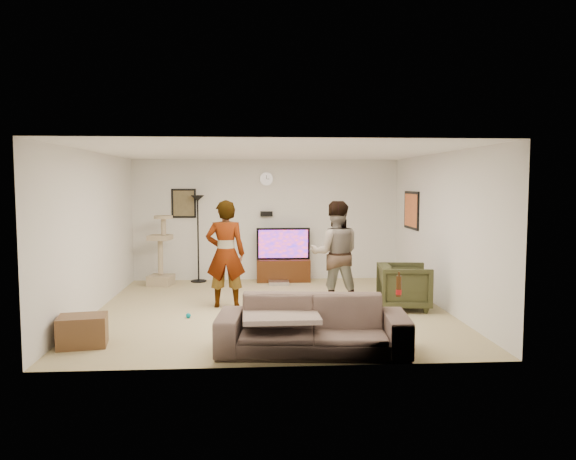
{
  "coord_description": "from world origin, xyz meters",
  "views": [
    {
      "loc": [
        -0.29,
        -8.59,
        2.01
      ],
      "look_at": [
        0.28,
        0.2,
        1.26
      ],
      "focal_mm": 34.01,
      "sensor_mm": 36.0,
      "label": 1
    }
  ],
  "objects": [
    {
      "name": "tv_screen",
      "position": [
        0.34,
        2.46,
        0.78
      ],
      "size": [
        1.0,
        0.01,
        0.57
      ],
      "primitive_type": "cube",
      "color": "red",
      "rests_on": "tv"
    },
    {
      "name": "wall_left",
      "position": [
        -2.75,
        0.0,
        1.25
      ],
      "size": [
        0.04,
        5.5,
        2.5
      ],
      "primitive_type": "cube",
      "color": "white",
      "rests_on": "floor"
    },
    {
      "name": "tv",
      "position": [
        0.34,
        2.5,
        0.78
      ],
      "size": [
        1.09,
        0.08,
        0.65
      ],
      "primitive_type": "cube",
      "color": "black",
      "rests_on": "tv_stand"
    },
    {
      "name": "armchair",
      "position": [
        2.13,
        -0.11,
        0.36
      ],
      "size": [
        0.88,
        0.86,
        0.73
      ],
      "primitive_type": "imported",
      "rotation": [
        0.0,
        0.0,
        1.46
      ],
      "color": "#31341D",
      "rests_on": "floor"
    },
    {
      "name": "tv_stand",
      "position": [
        0.34,
        2.5,
        0.23
      ],
      "size": [
        1.09,
        0.45,
        0.45
      ],
      "primitive_type": "cube",
      "color": "#391C0B",
      "rests_on": "floor"
    },
    {
      "name": "side_table",
      "position": [
        -2.4,
        -1.83,
        0.19
      ],
      "size": [
        0.64,
        0.52,
        0.38
      ],
      "primitive_type": "cube",
      "rotation": [
        0.0,
        0.0,
        0.17
      ],
      "color": "brown",
      "rests_on": "floor"
    },
    {
      "name": "beer_bottle",
      "position": [
        1.45,
        -2.25,
        0.78
      ],
      "size": [
        0.06,
        0.06,
        0.25
      ],
      "primitive_type": "cylinder",
      "color": "#3F2109",
      "rests_on": "sofa"
    },
    {
      "name": "sofa",
      "position": [
        0.41,
        -2.25,
        0.33
      ],
      "size": [
        2.33,
        1.09,
        0.66
      ],
      "primitive_type": "imported",
      "rotation": [
        0.0,
        0.0,
        -0.09
      ],
      "color": "brown",
      "rests_on": "floor"
    },
    {
      "name": "toy_ball",
      "position": [
        -1.26,
        -0.49,
        0.04
      ],
      "size": [
        0.07,
        0.07,
        0.07
      ],
      "primitive_type": "sphere",
      "color": "#007D93",
      "rests_on": "floor"
    },
    {
      "name": "wall_front",
      "position": [
        0.0,
        -2.75,
        1.25
      ],
      "size": [
        5.5,
        0.04,
        2.5
      ],
      "primitive_type": "cube",
      "color": "white",
      "rests_on": "floor"
    },
    {
      "name": "ceiling",
      "position": [
        0.0,
        0.0,
        2.51
      ],
      "size": [
        5.5,
        5.5,
        0.02
      ],
      "primitive_type": "cube",
      "color": "white",
      "rests_on": "wall_back"
    },
    {
      "name": "picture_back",
      "position": [
        -1.7,
        2.73,
        1.6
      ],
      "size": [
        0.42,
        0.03,
        0.52
      ],
      "primitive_type": "cube",
      "color": "brown",
      "rests_on": "wall_back"
    },
    {
      "name": "console_box",
      "position": [
        0.23,
        2.11,
        0.04
      ],
      "size": [
        0.4,
        0.3,
        0.07
      ],
      "primitive_type": "cube",
      "color": "#B5B6BF",
      "rests_on": "floor"
    },
    {
      "name": "person_left",
      "position": [
        -0.73,
        0.22,
        0.87
      ],
      "size": [
        0.64,
        0.42,
        1.75
      ],
      "primitive_type": "imported",
      "rotation": [
        0.0,
        0.0,
        3.15
      ],
      "color": "#BDBDBD",
      "rests_on": "floor"
    },
    {
      "name": "wall_right",
      "position": [
        2.75,
        0.0,
        1.25
      ],
      "size": [
        0.04,
        5.5,
        2.5
      ],
      "primitive_type": "cube",
      "color": "white",
      "rests_on": "floor"
    },
    {
      "name": "picture_right",
      "position": [
        2.73,
        1.6,
        1.5
      ],
      "size": [
        0.03,
        0.78,
        0.62
      ],
      "primitive_type": "cube",
      "color": "#D26938",
      "rests_on": "wall_right"
    },
    {
      "name": "wall_back",
      "position": [
        0.0,
        2.75,
        1.25
      ],
      "size": [
        5.5,
        0.04,
        2.5
      ],
      "primitive_type": "cube",
      "color": "white",
      "rests_on": "floor"
    },
    {
      "name": "cat_tree",
      "position": [
        -2.11,
        2.22,
        0.7
      ],
      "size": [
        0.52,
        0.52,
        1.4
      ],
      "primitive_type": "cube",
      "rotation": [
        0.0,
        0.0,
        -0.2
      ],
      "color": "tan",
      "rests_on": "floor"
    },
    {
      "name": "throw_blanket",
      "position": [
        0.04,
        -2.25,
        0.44
      ],
      "size": [
        0.91,
        0.71,
        0.06
      ],
      "primitive_type": "cube",
      "rotation": [
        0.0,
        0.0,
        0.01
      ],
      "color": "#A68F84",
      "rests_on": "sofa"
    },
    {
      "name": "wall_speaker",
      "position": [
        0.0,
        2.69,
        1.38
      ],
      "size": [
        0.25,
        0.1,
        0.1
      ],
      "primitive_type": "cube",
      "color": "black",
      "rests_on": "wall_back"
    },
    {
      "name": "floor_lamp",
      "position": [
        -1.4,
        2.55,
        0.88
      ],
      "size": [
        0.32,
        0.32,
        1.76
      ],
      "primitive_type": "cylinder",
      "color": "black",
      "rests_on": "floor"
    },
    {
      "name": "person_right",
      "position": [
        1.06,
        0.19,
        0.86
      ],
      "size": [
        0.88,
        0.71,
        1.73
      ],
      "primitive_type": "imported",
      "rotation": [
        0.0,
        0.0,
        3.08
      ],
      "color": "#34629B",
      "rests_on": "floor"
    },
    {
      "name": "floor",
      "position": [
        0.0,
        0.0,
        -0.01
      ],
      "size": [
        5.5,
        5.5,
        0.02
      ],
      "primitive_type": "cube",
      "color": "tan",
      "rests_on": "ground"
    },
    {
      "name": "wall_clock",
      "position": [
        0.0,
        2.72,
        2.1
      ],
      "size": [
        0.26,
        0.04,
        0.26
      ],
      "primitive_type": "cylinder",
      "rotation": [
        1.57,
        0.0,
        0.0
      ],
      "color": "white",
      "rests_on": "wall_back"
    }
  ]
}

